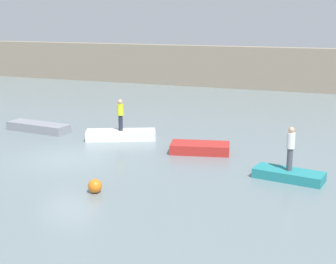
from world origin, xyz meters
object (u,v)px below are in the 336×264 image
(rowboat_teal, at_px, (289,175))
(mooring_buoy, at_px, (95,186))
(rowboat_grey, at_px, (38,127))
(person_white_shirt, at_px, (290,146))
(rowboat_red, at_px, (200,148))
(person_hiviz_shirt, at_px, (120,113))
(rowboat_white, at_px, (121,135))

(rowboat_teal, xyz_separation_m, mooring_buoy, (-6.33, -4.01, 0.07))
(rowboat_grey, xyz_separation_m, person_white_shirt, (14.05, -3.19, 1.11))
(mooring_buoy, bearing_deg, person_white_shirt, 32.40)
(rowboat_red, distance_m, mooring_buoy, 6.66)
(rowboat_teal, height_order, mooring_buoy, mooring_buoy)
(rowboat_red, height_order, person_hiviz_shirt, person_hiviz_shirt)
(rowboat_red, xyz_separation_m, person_hiviz_shirt, (-4.59, 0.90, 1.16))
(rowboat_grey, height_order, rowboat_white, same)
(person_hiviz_shirt, relative_size, person_white_shirt, 0.94)
(mooring_buoy, bearing_deg, rowboat_grey, 136.99)
(rowboat_teal, xyz_separation_m, person_white_shirt, (0.00, -0.00, 1.16))
(rowboat_grey, relative_size, rowboat_teal, 1.39)
(rowboat_grey, bearing_deg, person_white_shirt, -7.46)
(rowboat_white, relative_size, person_hiviz_shirt, 2.18)
(rowboat_white, distance_m, mooring_buoy, 7.74)
(rowboat_teal, bearing_deg, rowboat_red, 160.50)
(rowboat_red, height_order, mooring_buoy, mooring_buoy)
(mooring_buoy, bearing_deg, rowboat_red, 73.04)
(rowboat_white, xyz_separation_m, person_white_shirt, (8.97, -3.26, 1.11))
(rowboat_grey, height_order, person_hiviz_shirt, person_hiviz_shirt)
(rowboat_teal, bearing_deg, rowboat_white, 168.81)
(rowboat_white, bearing_deg, rowboat_grey, 156.12)
(person_hiviz_shirt, bearing_deg, person_white_shirt, -20.00)
(person_hiviz_shirt, height_order, person_white_shirt, person_white_shirt)
(rowboat_grey, xyz_separation_m, rowboat_white, (5.08, 0.08, -0.00))
(person_hiviz_shirt, distance_m, mooring_buoy, 7.83)
(rowboat_white, height_order, person_hiviz_shirt, person_hiviz_shirt)
(rowboat_teal, relative_size, person_white_shirt, 1.54)
(rowboat_grey, height_order, person_white_shirt, person_white_shirt)
(rowboat_white, bearing_deg, mooring_buoy, -94.79)
(person_white_shirt, height_order, mooring_buoy, person_white_shirt)
(rowboat_red, distance_m, rowboat_teal, 4.98)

